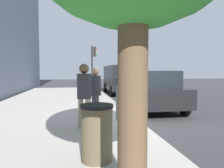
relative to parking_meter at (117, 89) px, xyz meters
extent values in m
plane|color=#38383A|center=(0.47, -0.69, -1.17)|extent=(80.00, 80.00, 0.00)
cube|color=#B7B2A8|center=(0.47, 2.31, -1.09)|extent=(28.00, 6.00, 0.15)
cylinder|color=gray|center=(0.00, 0.00, -0.44)|extent=(0.07, 0.07, 1.15)
cube|color=#383D42|center=(-0.10, 0.00, 0.26)|extent=(0.16, 0.11, 0.26)
cube|color=#383D42|center=(0.10, 0.00, 0.26)|extent=(0.16, 0.11, 0.26)
cube|color=#268C33|center=(-0.10, -0.06, 0.28)|extent=(0.10, 0.01, 0.10)
cube|color=#268C33|center=(0.10, -0.06, 0.28)|extent=(0.10, 0.01, 0.10)
cylinder|color=#47474C|center=(0.26, 0.74, -0.61)|extent=(0.15, 0.15, 0.82)
cylinder|color=#47474C|center=(-0.11, 0.68, -0.61)|extent=(0.15, 0.15, 0.82)
cylinder|color=#333338|center=(0.07, 0.71, 0.12)|extent=(0.37, 0.37, 0.65)
sphere|color=tan|center=(0.07, 0.71, 0.57)|extent=(0.25, 0.25, 0.25)
cylinder|color=tan|center=(-0.84, 1.20, -0.59)|extent=(0.15, 0.15, 0.86)
cylinder|color=tan|center=(-1.19, 1.01, -0.59)|extent=(0.15, 0.15, 0.86)
cylinder|color=#333338|center=(-1.02, 1.11, 0.18)|extent=(0.39, 0.39, 0.68)
sphere|color=brown|center=(-1.02, 1.11, 0.65)|extent=(0.27, 0.27, 0.27)
cube|color=black|center=(2.32, -2.04, -0.46)|extent=(4.40, 1.84, 0.76)
cube|color=black|center=(2.12, -2.04, 0.26)|extent=(2.20, 1.69, 0.68)
cylinder|color=black|center=(3.75, -1.17, -0.84)|extent=(0.66, 0.22, 0.66)
cylinder|color=black|center=(3.74, -2.91, -0.84)|extent=(0.66, 0.22, 0.66)
cylinder|color=black|center=(0.89, -1.16, -0.84)|extent=(0.66, 0.22, 0.66)
cylinder|color=black|center=(0.88, -2.91, -0.84)|extent=(0.66, 0.22, 0.66)
cube|color=black|center=(9.35, -2.04, 0.11)|extent=(5.22, 2.04, 1.80)
cylinder|color=black|center=(11.05, -1.10, -0.79)|extent=(0.76, 0.23, 0.76)
cylinder|color=black|center=(11.04, -3.00, -0.79)|extent=(0.76, 0.23, 0.76)
cylinder|color=black|center=(7.67, -1.07, -0.79)|extent=(0.76, 0.23, 0.76)
cylinder|color=black|center=(7.66, -2.97, -0.79)|extent=(0.76, 0.23, 0.76)
cylinder|color=brown|center=(-4.65, 0.72, 0.28)|extent=(0.32, 0.32, 2.60)
cylinder|color=black|center=(9.87, 0.12, 0.78)|extent=(0.12, 0.12, 3.60)
cube|color=black|center=(9.87, -0.08, 2.13)|extent=(0.24, 0.20, 0.76)
sphere|color=red|center=(9.87, -0.19, 2.37)|extent=(0.14, 0.14, 0.14)
sphere|color=orange|center=(9.87, -0.19, 2.13)|extent=(0.14, 0.14, 0.14)
sphere|color=green|center=(9.87, -0.19, 1.89)|extent=(0.14, 0.14, 0.14)
cylinder|color=brown|center=(-3.11, 0.96, -0.54)|extent=(0.56, 0.56, 0.95)
cylinder|color=black|center=(-3.11, 0.96, -0.04)|extent=(0.59, 0.59, 0.06)
camera|label=1|loc=(-6.80, 1.30, 0.58)|focal=33.85mm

